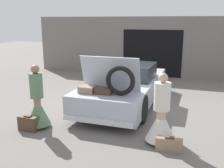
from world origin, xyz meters
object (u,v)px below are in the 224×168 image
Objects in this scene: person_left at (38,106)px; person_right at (161,119)px; suitcase_beside_right_person at (169,145)px; suitcase_beside_left_person at (29,123)px; car at (125,86)px.

person_right is (3.04, 0.13, -0.01)m from person_left.
person_right is at bearing 125.13° from suitcase_beside_right_person.
suitcase_beside_left_person is at bearing 86.40° from person_right.
person_left reaches higher than suitcase_beside_left_person.
person_left is at bearing 176.58° from suitcase_beside_right_person.
car is at bearing 59.68° from suitcase_beside_left_person.
suitcase_beside_right_person is (0.23, -0.33, -0.41)m from person_right.
suitcase_beside_right_person is at bearing 1.04° from suitcase_beside_left_person.
car reaches higher than person_left.
person_right reaches higher than suitcase_beside_left_person.
suitcase_beside_left_person is (-1.64, -2.80, -0.40)m from car.
person_left is 2.91× the size of suitcase_beside_right_person.
car is 2.93× the size of person_left.
person_left reaches higher than suitcase_beside_right_person.
car reaches higher than suitcase_beside_right_person.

